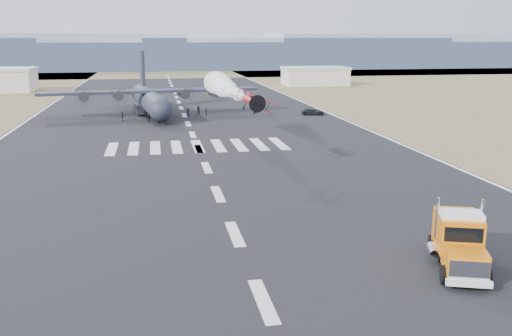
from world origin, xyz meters
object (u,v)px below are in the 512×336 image
object	(u,v)px
semi_truck	(459,240)
crew_b	(198,111)
transport_aircraft	(150,98)
crew_f	(149,117)
support_vehicle	(313,112)
crew_d	(122,116)
hangar_right	(315,76)
crew_a	(166,112)
crew_h	(146,114)
crew_g	(206,112)
crew_e	(188,112)
aerobatic_biplane	(252,101)
crew_c	(155,115)

from	to	relation	value
semi_truck	crew_b	distance (m)	81.59
transport_aircraft	crew_f	xyz separation A→B (m)	(-0.31, -10.89, -2.39)
support_vehicle	crew_d	bearing A→B (deg)	105.56
semi_truck	crew_b	xyz separation A→B (m)	(-11.07, 80.83, -1.03)
hangar_right	crew_a	xyz separation A→B (m)	(-49.56, -66.94, -2.21)
crew_f	crew_h	size ratio (longest dim) A/B	0.97
hangar_right	transport_aircraft	world-z (taller)	transport_aircraft
crew_b	crew_g	xyz separation A→B (m)	(1.42, -1.42, -0.10)
semi_truck	support_vehicle	xyz separation A→B (m)	(11.68, 77.29, -1.31)
semi_truck	crew_b	size ratio (longest dim) A/B	4.90
crew_e	crew_g	world-z (taller)	crew_g
semi_truck	crew_d	size ratio (longest dim) A/B	5.27
aerobatic_biplane	crew_f	distance (m)	44.04
crew_b	hangar_right	bearing A→B (deg)	92.51
semi_truck	crew_e	size ratio (longest dim) A/B	5.64
semi_truck	crew_h	size ratio (longest dim) A/B	5.27
crew_a	crew_f	world-z (taller)	crew_f
transport_aircraft	crew_b	size ratio (longest dim) A/B	23.59
crew_b	crew_h	xyz separation A→B (m)	(-10.42, -2.34, -0.06)
hangar_right	transport_aircraft	distance (m)	82.15
crew_b	crew_h	size ratio (longest dim) A/B	1.08
crew_h	crew_f	bearing A→B (deg)	69.76
crew_b	crew_g	bearing A→B (deg)	-9.47
crew_d	transport_aircraft	bearing A→B (deg)	-37.26
crew_d	crew_f	world-z (taller)	crew_d
support_vehicle	crew_f	xyz separation A→B (m)	(-32.58, -3.83, 0.19)
aerobatic_biplane	transport_aircraft	distance (m)	54.12
aerobatic_biplane	crew_c	distance (m)	47.39
crew_d	crew_g	xyz separation A→B (m)	(16.06, 4.12, -0.04)
crew_b	semi_truck	bearing A→B (deg)	-46.72
support_vehicle	crew_h	bearing A→B (deg)	100.43
crew_g	crew_h	distance (m)	11.87
semi_truck	crew_e	world-z (taller)	semi_truck
crew_h	crew_e	bearing A→B (deg)	160.05
crew_c	support_vehicle	bearing A→B (deg)	-75.87
crew_c	crew_e	bearing A→B (deg)	-57.00
crew_f	crew_d	bearing A→B (deg)	-55.99
support_vehicle	crew_a	world-z (taller)	crew_a
support_vehicle	crew_h	size ratio (longest dim) A/B	2.70
hangar_right	semi_truck	world-z (taller)	hangar_right
crew_d	crew_c	bearing A→B (deg)	-79.35
crew_a	crew_f	bearing A→B (deg)	-18.62
crew_h	semi_truck	bearing A→B (deg)	78.36
aerobatic_biplane	crew_f	world-z (taller)	aerobatic_biplane
hangar_right	crew_e	world-z (taller)	hangar_right
crew_c	crew_h	bearing A→B (deg)	70.22
crew_g	crew_c	bearing A→B (deg)	-51.37
aerobatic_biplane	transport_aircraft	size ratio (longest dim) A/B	0.12
crew_f	crew_g	size ratio (longest dim) A/B	1.02
crew_a	crew_b	size ratio (longest dim) A/B	0.87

